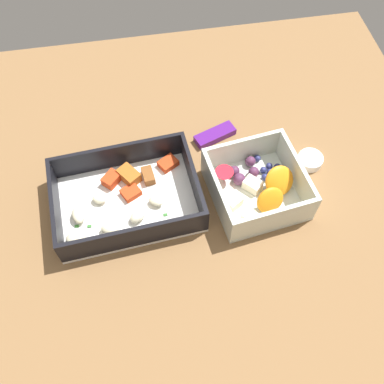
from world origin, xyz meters
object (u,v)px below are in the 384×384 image
Objects in this scene: paper_cup_liner at (310,160)px; fruit_bowl at (256,187)px; candy_bar at (215,135)px; pasta_container at (126,198)px.

fruit_bowl is at bearing -157.66° from paper_cup_liner.
paper_cup_liner is (10.20, 4.19, -1.30)cm from fruit_bowl.
fruit_bowl reaches higher than candy_bar.
pasta_container reaches higher than candy_bar.
candy_bar is at bearing 150.96° from paper_cup_liner.
pasta_container is 1.47× the size of fruit_bowl.
candy_bar is 16.05cm from paper_cup_liner.
candy_bar is 1.74× the size of paper_cup_liner.
pasta_container is at bearing -146.63° from candy_bar.
candy_bar is at bearing 107.75° from fruit_bowl.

